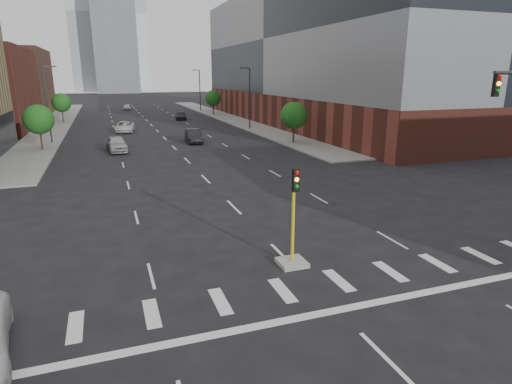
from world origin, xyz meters
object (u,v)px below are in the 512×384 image
car_mid_right (194,136)px  car_deep_right (181,116)px  car_near_left (117,144)px  median_traffic_signal (293,245)px  car_far_left (125,127)px  car_distant (127,107)px

car_mid_right → car_deep_right: 28.39m
car_near_left → car_deep_right: (12.45, 31.80, -0.15)m
median_traffic_signal → car_far_left: median_traffic_signal is taller
median_traffic_signal → car_near_left: bearing=100.9°
car_mid_right → car_distant: size_ratio=1.26×
car_near_left → car_distant: bearing=81.5°
median_traffic_signal → car_near_left: 33.11m
car_mid_right → car_distant: bearing=98.8°
median_traffic_signal → car_far_left: bearing=95.3°
car_deep_right → car_distant: (-8.23, 25.79, -0.02)m
car_mid_right → car_near_left: bearing=-154.9°
car_mid_right → car_distant: (-4.93, 53.99, -0.14)m
car_near_left → car_distant: 57.75m
car_distant → car_far_left: bearing=-90.7°
median_traffic_signal → car_mid_right: size_ratio=0.89×
car_mid_right → car_deep_right: car_mid_right is taller
car_near_left → car_far_left: size_ratio=0.92×
median_traffic_signal → car_deep_right: size_ratio=0.92×
car_far_left → car_deep_right: size_ratio=1.12×
car_near_left → car_distant: car_near_left is taller
car_distant → car_mid_right: bearing=-81.9°
car_near_left → car_distant: size_ratio=1.25×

